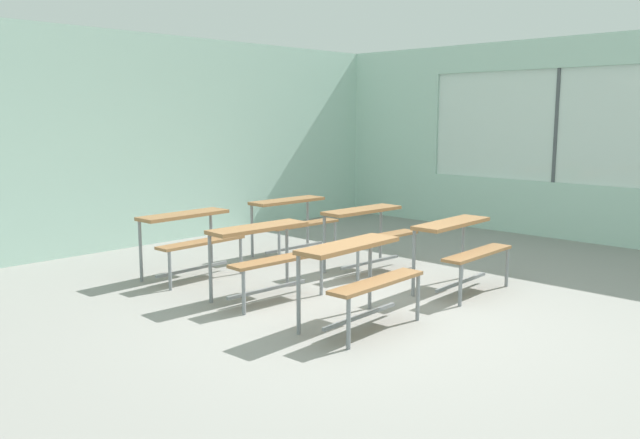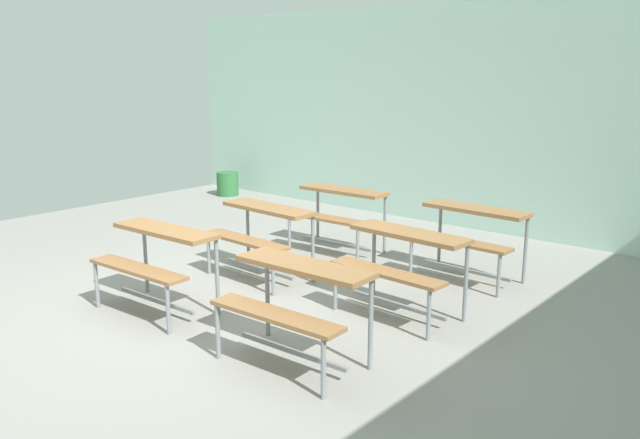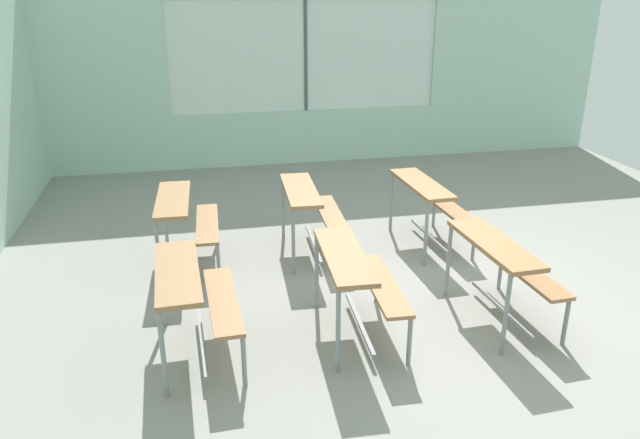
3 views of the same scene
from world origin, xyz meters
name	(u,v)px [view 2 (image 2 of 3)]	position (x,y,z in m)	size (l,w,h in m)	color
ground	(198,316)	(0.00, 0.00, -0.03)	(10.00, 9.00, 0.05)	gray
wall_back	(454,116)	(0.00, 4.50, 1.50)	(10.00, 0.12, 3.00)	silver
desk_bench_r0c0	(156,250)	(-0.33, -0.17, 0.56)	(1.12, 0.63, 0.74)	olive
desk_bench_r0c1	(294,290)	(1.33, -0.17, 0.56)	(1.12, 0.63, 0.74)	olive
desk_bench_r1c0	(261,225)	(-0.30, 1.10, 0.56)	(1.13, 0.64, 0.74)	olive
desk_bench_r1c1	(401,254)	(1.39, 1.14, 0.56)	(1.13, 0.64, 0.74)	olive
desk_bench_r2c0	(338,205)	(-0.32, 2.39, 0.56)	(1.12, 0.63, 0.74)	olive
desk_bench_r2c1	(470,226)	(1.36, 2.44, 0.56)	(1.12, 0.63, 0.74)	olive
trash_bin	(228,184)	(-3.97, 3.90, 0.20)	(0.37, 0.37, 0.40)	#2D6B38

